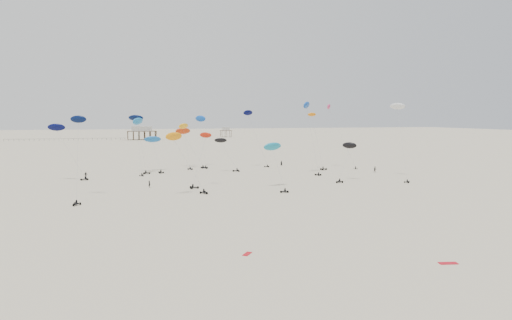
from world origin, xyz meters
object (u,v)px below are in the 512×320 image
object	(u,v)px
rig_9	(251,122)
spectator_0	(149,187)
rig_4	(186,136)
pavilion_main	(142,134)
rig_0	(185,134)
pavilion_small	(226,133)

from	to	relation	value
rig_9	spectator_0	size ratio (longest dim) A/B	10.07
rig_4	spectator_0	distance (m)	51.95
rig_9	pavilion_main	bearing A→B (deg)	10.65
pavilion_main	rig_9	xyz separation A→B (m)	(23.85, -209.51, 10.85)
rig_0	rig_4	world-z (taller)	rig_0
pavilion_small	spectator_0	xyz separation A→B (m)	(-83.84, -281.26, -3.49)
rig_0	rig_4	size ratio (longest dim) A/B	1.03
rig_4	rig_9	xyz separation A→B (m)	(21.66, -6.52, 4.48)
rig_4	rig_0	bearing A→B (deg)	59.65
rig_9	spectator_0	world-z (taller)	rig_9
rig_9	rig_0	bearing A→B (deg)	92.15
rig_9	spectator_0	distance (m)	58.23
rig_4	rig_9	size ratio (longest dim) A/B	0.76
pavilion_small	rig_9	distance (m)	244.19
rig_9	pavilion_small	bearing A→B (deg)	-6.75
pavilion_small	rig_9	xyz separation A→B (m)	(-46.15, -239.51, 11.58)
pavilion_main	rig_9	size ratio (longest dim) A/B	1.07
pavilion_small	rig_0	xyz separation A→B (m)	(-68.88, -238.72, 7.91)
spectator_0	rig_9	bearing A→B (deg)	-73.76
rig_9	spectator_0	bearing A→B (deg)	142.08
rig_0	spectator_0	world-z (taller)	rig_0
pavilion_main	spectator_0	distance (m)	251.68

